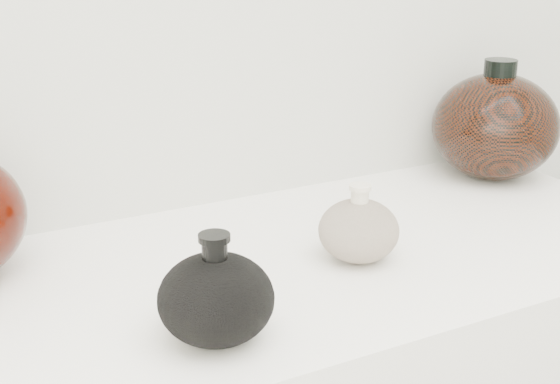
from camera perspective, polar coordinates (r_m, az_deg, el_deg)
black_gourd_vase at (r=0.83m, az=-4.70°, el=-7.74°), size 0.14×0.14×0.12m
cream_gourd_vase at (r=1.03m, az=5.77°, el=-2.78°), size 0.11×0.11×0.10m
right_round_pot at (r=1.39m, az=15.46°, el=4.68°), size 0.26×0.26×0.21m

